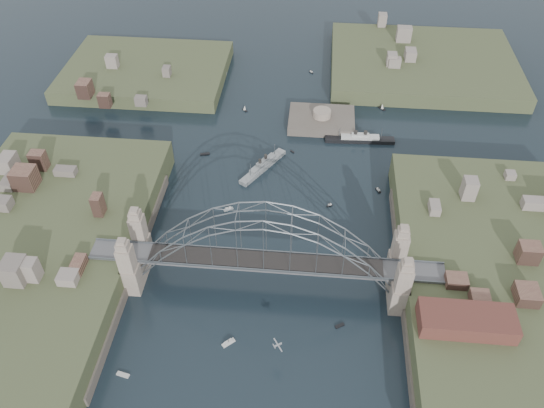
% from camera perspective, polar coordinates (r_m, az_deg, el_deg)
% --- Properties ---
extents(ground, '(500.00, 500.00, 0.00)m').
position_cam_1_polar(ground, '(134.28, -0.71, -8.37)').
color(ground, black).
rests_on(ground, ground).
extents(bridge, '(84.00, 13.80, 24.60)m').
position_cam_1_polar(bridge, '(124.89, -0.76, -4.84)').
color(bridge, '#545457').
rests_on(bridge, ground).
extents(shore_west, '(50.50, 90.00, 12.00)m').
position_cam_1_polar(shore_west, '(148.25, -23.46, -5.62)').
color(shore_west, '#3F482A').
rests_on(shore_west, ground).
extents(shore_east, '(50.50, 90.00, 12.00)m').
position_cam_1_polar(shore_east, '(140.84, 23.47, -8.86)').
color(shore_east, '#3F482A').
rests_on(shore_east, ground).
extents(headland_nw, '(60.00, 45.00, 9.00)m').
position_cam_1_polar(headland_nw, '(216.41, -13.08, 13.03)').
color(headland_nw, '#3F482A').
rests_on(headland_nw, ground).
extents(headland_ne, '(70.00, 55.00, 9.50)m').
position_cam_1_polar(headland_ne, '(223.31, 15.56, 13.62)').
color(headland_ne, '#3F482A').
rests_on(headland_ne, ground).
extents(fort_island, '(22.00, 16.00, 9.40)m').
position_cam_1_polar(fort_island, '(185.97, 5.21, 8.35)').
color(fort_island, '#4E453D').
rests_on(fort_island, ground).
extents(wharf_shed, '(20.00, 8.00, 4.00)m').
position_cam_1_polar(wharf_shed, '(122.52, 19.91, -11.53)').
color(wharf_shed, '#592D26').
rests_on(wharf_shed, shore_east).
extents(finger_pier, '(4.00, 22.00, 1.40)m').
position_cam_1_polar(finger_pier, '(121.64, 17.56, -19.44)').
color(finger_pier, '#545457').
rests_on(finger_pier, ground).
extents(naval_cruiser_near, '(12.78, 18.45, 6.01)m').
position_cam_1_polar(naval_cruiser_near, '(165.26, -0.96, 4.02)').
color(naval_cruiser_near, gray).
rests_on(naval_cruiser_near, ground).
extents(naval_cruiser_far, '(5.58, 16.94, 5.67)m').
position_cam_1_polar(naval_cruiser_far, '(206.70, -5.94, 12.56)').
color(naval_cruiser_far, gray).
rests_on(naval_cruiser_far, ground).
extents(ocean_liner, '(22.54, 4.11, 5.50)m').
position_cam_1_polar(ocean_liner, '(178.71, 9.26, 6.78)').
color(ocean_liner, black).
rests_on(ocean_liner, ground).
extents(aeroplane, '(2.26, 3.24, 0.53)m').
position_cam_1_polar(aeroplane, '(116.86, 0.53, -14.71)').
color(aeroplane, '#A0A3A8').
extents(small_boat_a, '(2.84, 2.22, 1.43)m').
position_cam_1_polar(small_boat_a, '(152.36, -4.64, -0.53)').
color(small_boat_a, silver).
rests_on(small_boat_a, ground).
extents(small_boat_b, '(1.74, 1.41, 1.43)m').
position_cam_1_polar(small_boat_b, '(153.83, 6.11, -0.14)').
color(small_boat_b, silver).
rests_on(small_boat_b, ground).
extents(small_boat_c, '(2.99, 2.80, 1.43)m').
position_cam_1_polar(small_boat_c, '(124.49, -4.63, -14.40)').
color(small_boat_c, silver).
rests_on(small_boat_c, ground).
extents(small_boat_d, '(1.61, 2.32, 1.43)m').
position_cam_1_polar(small_boat_d, '(160.80, 11.15, 1.45)').
color(small_boat_d, silver).
rests_on(small_boat_d, ground).
extents(small_boat_e, '(3.14, 1.77, 0.45)m').
position_cam_1_polar(small_boat_e, '(172.59, -7.10, 5.26)').
color(small_boat_e, silver).
rests_on(small_boat_e, ground).
extents(small_boat_f, '(1.39, 1.32, 0.45)m').
position_cam_1_polar(small_boat_f, '(172.35, 2.16, 5.55)').
color(small_boat_f, silver).
rests_on(small_boat_f, ground).
extents(small_boat_h, '(2.05, 2.21, 2.38)m').
position_cam_1_polar(small_boat_h, '(191.55, -2.90, 10.06)').
color(small_boat_h, silver).
rests_on(small_boat_h, ground).
extents(small_boat_i, '(2.79, 1.87, 0.45)m').
position_cam_1_polar(small_boat_i, '(149.86, 13.92, -2.96)').
color(small_boat_i, silver).
rests_on(small_boat_i, ground).
extents(small_boat_j, '(2.95, 1.52, 0.45)m').
position_cam_1_polar(small_boat_j, '(124.33, -15.47, -17.01)').
color(small_boat_j, silver).
rests_on(small_boat_j, ground).
extents(small_boat_k, '(1.66, 1.64, 1.43)m').
position_cam_1_polar(small_boat_k, '(214.67, 4.17, 13.73)').
color(small_boat_k, silver).
rests_on(small_boat_k, ground).
extents(small_boat_l, '(1.19, 2.84, 0.45)m').
position_cam_1_polar(small_boat_l, '(159.74, -16.10, -0.03)').
color(small_boat_l, silver).
rests_on(small_boat_l, ground).
extents(small_boat_m, '(2.31, 1.81, 0.45)m').
position_cam_1_polar(small_boat_m, '(127.66, 7.16, -12.65)').
color(small_boat_m, silver).
rests_on(small_boat_m, ground).
extents(small_boat_n, '(2.66, 2.82, 2.38)m').
position_cam_1_polar(small_boat_n, '(196.06, 11.56, 10.00)').
color(small_boat_n, silver).
rests_on(small_boat_n, ground).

